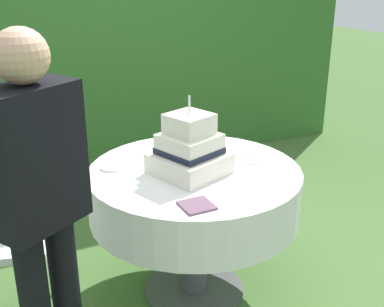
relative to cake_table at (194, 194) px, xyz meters
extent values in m
plane|color=#476B33|center=(0.00, 0.00, -0.63)|extent=(20.00, 20.00, 0.00)
cube|color=#336628|center=(0.00, 2.24, 0.68)|extent=(5.22, 0.58, 2.62)
cylinder|color=#4C4C51|center=(0.00, 0.00, -0.62)|extent=(0.58, 0.58, 0.02)
cylinder|color=#4C4C51|center=(0.00, 0.00, -0.26)|extent=(0.14, 0.14, 0.74)
cylinder|color=olive|center=(0.00, 0.00, 0.13)|extent=(1.11, 1.11, 0.03)
cylinder|color=white|center=(0.00, 0.00, 0.01)|extent=(1.14, 1.14, 0.26)
cube|color=silver|center=(-0.04, -0.03, 0.20)|extent=(0.43, 0.43, 0.11)
cube|color=silver|center=(-0.04, -0.03, 0.30)|extent=(0.33, 0.33, 0.11)
cube|color=black|center=(-0.04, -0.03, 0.27)|extent=(0.34, 0.34, 0.03)
cube|color=silver|center=(-0.04, -0.03, 0.41)|extent=(0.26, 0.26, 0.11)
sphere|color=#E04C8C|center=(0.03, 0.14, 0.28)|extent=(0.10, 0.10, 0.10)
cylinder|color=silver|center=(-0.04, -0.03, 0.51)|extent=(0.01, 0.01, 0.09)
cylinder|color=white|center=(-0.39, 0.21, 0.15)|extent=(0.13, 0.13, 0.01)
cylinder|color=white|center=(0.38, 0.11, 0.15)|extent=(0.11, 0.11, 0.01)
cylinder|color=white|center=(0.34, -0.04, 0.15)|extent=(0.11, 0.11, 0.01)
cylinder|color=white|center=(0.20, 0.24, 0.15)|extent=(0.11, 0.11, 0.01)
cube|color=#6B4C60|center=(-0.18, -0.39, 0.15)|extent=(0.14, 0.14, 0.01)
cylinder|color=white|center=(-0.84, 0.02, -0.40)|extent=(0.03, 0.03, 0.45)
cylinder|color=white|center=(-0.75, 0.32, -0.40)|extent=(0.03, 0.03, 0.45)
cube|color=white|center=(-0.95, 0.21, -0.16)|extent=(0.50, 0.50, 0.04)
cube|color=white|center=(-0.90, 0.39, 0.06)|extent=(0.40, 0.15, 0.40)
cylinder|color=black|center=(-0.79, -0.34, -0.20)|extent=(0.12, 0.12, 0.85)
cube|color=black|center=(-0.86, -0.39, 0.50)|extent=(0.41, 0.36, 0.55)
sphere|color=tan|center=(-0.86, -0.39, 0.87)|extent=(0.20, 0.20, 0.20)
camera|label=1|loc=(-1.06, -2.14, 1.16)|focal=45.62mm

